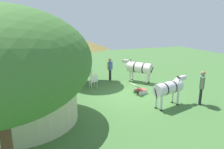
# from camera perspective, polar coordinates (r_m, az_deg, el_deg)

# --- Properties ---
(ground_plane) EXTENTS (36.00, 36.00, 0.00)m
(ground_plane) POSITION_cam_1_polar(r_m,az_deg,el_deg) (11.99, 4.70, -5.63)
(ground_plane) COLOR #447237
(thatched_hut) EXTENTS (5.48, 5.48, 4.39)m
(thatched_hut) POSITION_cam_1_polar(r_m,az_deg,el_deg) (9.00, -24.02, 2.47)
(thatched_hut) COLOR beige
(thatched_hut) RESTS_ON ground_plane
(shade_umbrella) EXTENTS (3.25, 3.25, 2.92)m
(shade_umbrella) POSITION_cam_1_polar(r_m,az_deg,el_deg) (13.78, -7.65, 8.19)
(shade_umbrella) COLOR brown
(shade_umbrella) RESTS_ON ground_plane
(patio_dining_table) EXTENTS (1.76, 1.28, 0.74)m
(patio_dining_table) POSITION_cam_1_polar(r_m,az_deg,el_deg) (14.13, -7.38, 0.26)
(patio_dining_table) COLOR white
(patio_dining_table) RESTS_ON ground_plane
(patio_chair_west_end) EXTENTS (0.48, 0.50, 0.90)m
(patio_chair_west_end) POSITION_cam_1_polar(r_m,az_deg,el_deg) (12.99, -5.12, -1.61)
(patio_chair_west_end) COLOR silver
(patio_chair_west_end) RESTS_ON ground_plane
(patio_chair_near_lawn) EXTENTS (0.48, 0.50, 0.90)m
(patio_chair_near_lawn) POSITION_cam_1_polar(r_m,az_deg,el_deg) (15.36, -9.28, 0.81)
(patio_chair_near_lawn) COLOR white
(patio_chair_near_lawn) RESTS_ON ground_plane
(guest_beside_umbrella) EXTENTS (0.59, 0.29, 1.68)m
(guest_beside_umbrella) POSITION_cam_1_polar(r_m,az_deg,el_deg) (15.05, -14.11, 2.17)
(guest_beside_umbrella) COLOR black
(guest_beside_umbrella) RESTS_ON ground_plane
(guest_behind_table) EXTENTS (0.44, 0.44, 1.58)m
(guest_behind_table) POSITION_cam_1_polar(r_m,az_deg,el_deg) (14.59, -0.53, 2.00)
(guest_behind_table) COLOR black
(guest_behind_table) RESTS_ON ground_plane
(standing_watcher) EXTENTS (0.50, 0.48, 1.76)m
(standing_watcher) POSITION_cam_1_polar(r_m,az_deg,el_deg) (11.23, 23.56, -2.56)
(standing_watcher) COLOR black
(standing_watcher) RESTS_ON ground_plane
(striped_lounge_chair) EXTENTS (0.68, 0.89, 0.64)m
(striped_lounge_chair) POSITION_cam_1_polar(r_m,az_deg,el_deg) (12.19, 7.59, -4.09)
(striped_lounge_chair) COLOR #CE4A46
(striped_lounge_chair) RESTS_ON ground_plane
(zebra_nearest_camera) EXTENTS (1.99, 1.65, 1.54)m
(zebra_nearest_camera) POSITION_cam_1_polar(r_m,az_deg,el_deg) (14.29, 7.46, 1.85)
(zebra_nearest_camera) COLOR silver
(zebra_nearest_camera) RESTS_ON ground_plane
(zebra_by_umbrella) EXTENTS (0.99, 2.24, 1.49)m
(zebra_by_umbrella) POSITION_cam_1_polar(r_m,az_deg,el_deg) (10.49, 15.43, -3.64)
(zebra_by_umbrella) COLOR silver
(zebra_by_umbrella) RESTS_ON ground_plane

